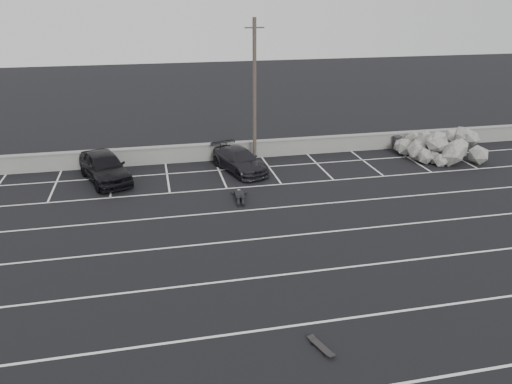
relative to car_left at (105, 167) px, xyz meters
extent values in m
plane|color=black|center=(8.34, -11.59, -0.82)|extent=(120.00, 120.00, 0.00)
cube|color=gray|center=(8.34, 2.41, -0.32)|extent=(50.00, 0.35, 1.00)
cube|color=gray|center=(8.34, 2.41, 0.20)|extent=(50.00, 0.45, 0.08)
cube|color=silver|center=(8.34, -14.59, -0.82)|extent=(36.00, 0.10, 0.01)
cube|color=silver|center=(8.34, -11.59, -0.82)|extent=(36.00, 0.10, 0.01)
cube|color=silver|center=(8.34, -8.59, -0.82)|extent=(36.00, 0.10, 0.01)
cube|color=silver|center=(8.34, -5.59, -0.82)|extent=(36.00, 0.10, 0.01)
cube|color=silver|center=(8.34, -2.59, -0.82)|extent=(36.00, 0.10, 0.01)
cube|color=silver|center=(8.34, 0.41, -0.82)|extent=(36.00, 0.10, 0.01)
cube|color=silver|center=(-2.66, -0.09, -0.82)|extent=(0.10, 5.00, 0.01)
cube|color=silver|center=(0.34, -0.09, -0.82)|extent=(0.10, 5.00, 0.01)
cube|color=silver|center=(3.34, -0.09, -0.82)|extent=(0.10, 5.00, 0.01)
cube|color=silver|center=(6.34, -0.09, -0.82)|extent=(0.10, 5.00, 0.01)
cube|color=silver|center=(9.34, -0.09, -0.82)|extent=(0.10, 5.00, 0.01)
cube|color=silver|center=(12.34, -0.09, -0.82)|extent=(0.10, 5.00, 0.01)
cube|color=silver|center=(15.34, -0.09, -0.82)|extent=(0.10, 5.00, 0.01)
cube|color=silver|center=(18.34, -0.09, -0.82)|extent=(0.10, 5.00, 0.01)
cube|color=silver|center=(21.34, -0.09, -0.82)|extent=(0.10, 5.00, 0.01)
imported|color=black|center=(0.00, 0.00, 0.00)|extent=(3.45, 5.21, 1.65)
imported|color=black|center=(7.51, 0.04, -0.17)|extent=(3.15, 4.84, 1.30)
cylinder|color=#4C4238|center=(8.74, 1.61, 3.38)|extent=(0.22, 0.22, 8.40)
cube|color=#4C4238|center=(8.74, 1.61, 7.02)|extent=(1.12, 0.07, 0.07)
cylinder|color=#28292B|center=(18.40, 2.01, -0.39)|extent=(0.54, 0.54, 0.86)
cylinder|color=#28292B|center=(18.40, 2.01, 0.06)|extent=(0.60, 0.60, 0.05)
cube|color=black|center=(7.00, -15.81, -0.73)|extent=(0.51, 0.91, 0.02)
cube|color=#28292B|center=(6.90, -15.53, -0.77)|extent=(0.19, 0.11, 0.05)
cube|color=#28292B|center=(7.10, -16.09, -0.77)|extent=(0.19, 0.11, 0.05)
cylinder|color=black|center=(6.80, -15.57, -0.79)|extent=(0.05, 0.07, 0.06)
cylinder|color=black|center=(7.00, -15.49, -0.79)|extent=(0.05, 0.07, 0.06)
cylinder|color=black|center=(7.00, -16.12, -0.79)|extent=(0.05, 0.07, 0.06)
cylinder|color=black|center=(7.20, -16.05, -0.79)|extent=(0.05, 0.07, 0.06)
camera|label=1|loc=(2.64, -26.95, 8.91)|focal=35.00mm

